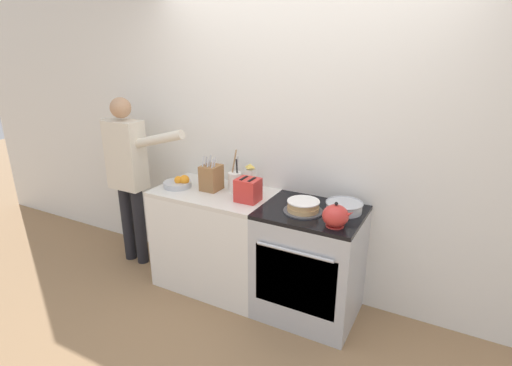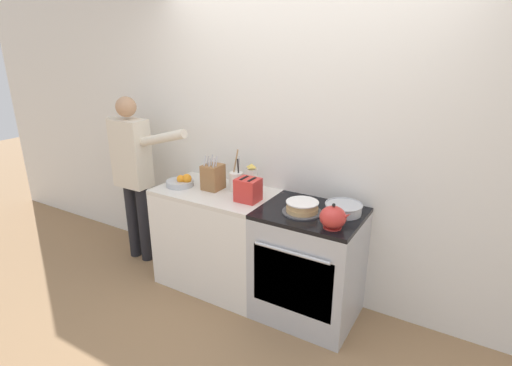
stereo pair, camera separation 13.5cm
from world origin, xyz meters
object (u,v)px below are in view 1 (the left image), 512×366
(fruit_bowl, at_px, (179,183))
(toaster, at_px, (248,190))
(layer_cake, at_px, (303,207))
(knife_block, at_px, (211,177))
(person_baker, at_px, (128,168))
(milk_carton, at_px, (250,178))
(mixing_bowl, at_px, (344,207))
(tea_kettle, at_px, (336,216))
(stove_range, at_px, (309,263))
(utensil_crock, at_px, (235,181))

(fruit_bowl, distance_m, toaster, 0.68)
(layer_cake, distance_m, toaster, 0.46)
(knife_block, height_order, person_baker, person_baker)
(milk_carton, relative_size, person_baker, 0.15)
(toaster, height_order, milk_carton, milk_carton)
(mixing_bowl, distance_m, person_baker, 2.01)
(mixing_bowl, bearing_deg, fruit_bowl, -174.02)
(tea_kettle, bearing_deg, mixing_bowl, 93.69)
(knife_block, xyz_separation_m, person_baker, (-0.89, -0.06, -0.04))
(mixing_bowl, bearing_deg, toaster, -168.73)
(tea_kettle, xyz_separation_m, milk_carton, (-0.84, 0.33, 0.04))
(stove_range, relative_size, tea_kettle, 4.06)
(mixing_bowl, xyz_separation_m, utensil_crock, (-0.93, -0.00, 0.05))
(knife_block, relative_size, fruit_bowl, 1.27)
(stove_range, height_order, fruit_bowl, fruit_bowl)
(utensil_crock, relative_size, person_baker, 0.22)
(knife_block, bearing_deg, utensil_crock, 19.12)
(stove_range, relative_size, layer_cake, 3.04)
(tea_kettle, distance_m, mixing_bowl, 0.27)
(utensil_crock, xyz_separation_m, milk_carton, (0.11, 0.07, 0.03))
(milk_carton, bearing_deg, layer_cake, -20.51)
(fruit_bowl, bearing_deg, utensil_crock, 17.15)
(layer_cake, bearing_deg, milk_carton, 159.49)
(layer_cake, xyz_separation_m, milk_carton, (-0.56, 0.21, 0.07))
(layer_cake, bearing_deg, knife_block, 175.08)
(layer_cake, height_order, tea_kettle, tea_kettle)
(toaster, bearing_deg, milk_carton, 114.43)
(tea_kettle, xyz_separation_m, person_baker, (-2.02, 0.14, -0.00))
(stove_range, distance_m, layer_cake, 0.49)
(stove_range, bearing_deg, milk_carton, 165.12)
(stove_range, distance_m, tea_kettle, 0.59)
(stove_range, bearing_deg, fruit_bowl, -177.40)
(milk_carton, distance_m, person_baker, 1.20)
(layer_cake, xyz_separation_m, knife_block, (-0.85, 0.07, 0.07))
(mixing_bowl, bearing_deg, layer_cake, -152.08)
(utensil_crock, distance_m, milk_carton, 0.13)
(toaster, bearing_deg, mixing_bowl, 11.27)
(milk_carton, bearing_deg, toaster, -65.57)
(mixing_bowl, height_order, milk_carton, milk_carton)
(utensil_crock, height_order, person_baker, person_baker)
(stove_range, height_order, layer_cake, layer_cake)
(fruit_bowl, xyz_separation_m, toaster, (0.68, 0.00, 0.06))
(tea_kettle, xyz_separation_m, mixing_bowl, (-0.02, 0.27, -0.04))
(mixing_bowl, height_order, toaster, toaster)
(stove_range, xyz_separation_m, milk_carton, (-0.61, 0.16, 0.55))
(stove_range, height_order, knife_block, knife_block)
(utensil_crock, xyz_separation_m, person_baker, (-1.08, -0.12, -0.01))
(mixing_bowl, xyz_separation_m, toaster, (-0.72, -0.14, 0.05))
(layer_cake, distance_m, fruit_bowl, 1.14)
(mixing_bowl, distance_m, fruit_bowl, 1.41)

